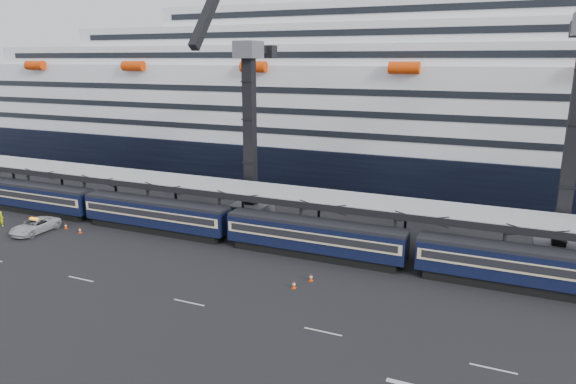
# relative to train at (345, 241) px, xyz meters

# --- Properties ---
(ground) EXTENTS (260.00, 260.00, 0.00)m
(ground) POSITION_rel_train_xyz_m (4.65, -10.00, -2.20)
(ground) COLOR black
(ground) RESTS_ON ground
(lane_markings) EXTENTS (111.00, 4.27, 0.02)m
(lane_markings) POSITION_rel_train_xyz_m (12.80, -15.23, -2.19)
(lane_markings) COLOR beige
(lane_markings) RESTS_ON ground
(train) EXTENTS (133.05, 3.00, 4.05)m
(train) POSITION_rel_train_xyz_m (0.00, 0.00, 0.00)
(train) COLOR black
(train) RESTS_ON ground
(canopy) EXTENTS (130.00, 6.25, 5.53)m
(canopy) POSITION_rel_train_xyz_m (4.65, 4.00, 3.05)
(canopy) COLOR #93959B
(canopy) RESTS_ON ground
(cruise_ship) EXTENTS (214.09, 28.84, 34.00)m
(cruise_ship) POSITION_rel_train_xyz_m (3.57, 35.99, 10.14)
(cruise_ship) COLOR black
(cruise_ship) RESTS_ON ground
(crane_dark_near) EXTENTS (4.50, 17.75, 35.08)m
(crane_dark_near) POSITION_rel_train_xyz_m (-15.35, 8.59, 9.73)
(crane_dark_near) COLOR #4C4E54
(crane_dark_near) RESTS_ON ground
(crane_dark_mid) EXTENTS (4.50, 18.24, 39.64)m
(crane_dark_mid) POSITION_rel_train_xyz_m (19.65, 7.59, 11.16)
(crane_dark_mid) COLOR #4C4E54
(crane_dark_mid) RESTS_ON ground
(pickup_truck) EXTENTS (2.84, 5.99, 1.65)m
(pickup_truck) POSITION_rel_train_xyz_m (-36.32, -6.05, -1.37)
(pickup_truck) COLOR #AFB3B7
(pickup_truck) RESTS_ON ground
(worker) EXTENTS (0.81, 0.74, 1.85)m
(worker) POSITION_rel_train_xyz_m (-42.13, -5.87, -1.28)
(worker) COLOR #C0D50B
(worker) RESTS_ON ground
(traffic_cone_a) EXTENTS (0.37, 0.37, 0.74)m
(traffic_cone_a) POSITION_rel_train_xyz_m (-31.35, -4.07, -1.84)
(traffic_cone_a) COLOR #EA3E07
(traffic_cone_a) RESTS_ON ground
(traffic_cone_b) EXTENTS (0.36, 0.36, 0.72)m
(traffic_cone_b) POSITION_rel_train_xyz_m (-34.11, -3.56, -1.85)
(traffic_cone_b) COLOR #EA3E07
(traffic_cone_b) RESTS_ON ground
(traffic_cone_c) EXTENTS (0.38, 0.38, 0.75)m
(traffic_cone_c) POSITION_rel_train_xyz_m (-2.30, -7.90, -1.83)
(traffic_cone_c) COLOR #EA3E07
(traffic_cone_c) RESTS_ON ground
(traffic_cone_d) EXTENTS (0.38, 0.38, 0.76)m
(traffic_cone_d) POSITION_rel_train_xyz_m (-1.46, -5.83, -1.82)
(traffic_cone_d) COLOR #EA3E07
(traffic_cone_d) RESTS_ON ground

